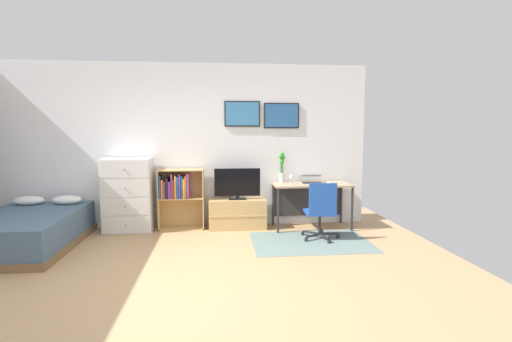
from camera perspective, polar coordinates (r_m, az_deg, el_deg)
The scene contains 14 objects.
ground_plane at distance 4.37m, azimuth -12.89°, elevation -15.71°, with size 7.20×7.20×0.00m, color tan.
wall_back_with_posters at distance 6.48m, azimuth -10.42°, elevation 3.75°, with size 6.12×0.09×2.70m.
area_rug at distance 5.70m, azimuth 8.15°, elevation -10.36°, with size 1.70×1.20×0.01m, color slate.
bed at distance 6.17m, azimuth -30.85°, elevation -7.58°, with size 1.28×1.94×0.60m.
dresser at distance 6.42m, azimuth -18.45°, elevation -3.39°, with size 0.75×0.46×1.17m.
bookshelf at distance 6.36m, azimuth -11.42°, elevation -3.26°, with size 0.73×0.30×0.98m.
tv_stand at distance 6.36m, azimuth -2.77°, elevation -6.34°, with size 0.93×0.41×0.49m.
television at distance 6.25m, azimuth -2.79°, elevation -1.96°, with size 0.75×0.16×0.51m.
desk at distance 6.45m, azimuth 8.07°, elevation -2.93°, with size 1.26×0.60×0.74m.
office_chair at distance 5.71m, azimuth 9.65°, elevation -5.64°, with size 0.57×0.58×0.86m.
laptop at distance 6.39m, azimuth 8.22°, elevation -1.25°, with size 0.38×0.41×0.15m.
computer_mouse at distance 6.35m, azimuth 10.73°, elevation -1.74°, with size 0.06×0.10×0.03m, color silver.
bamboo_vase at distance 6.41m, azimuth 3.85°, elevation 0.65°, with size 0.11×0.09×0.50m.
wine_glass at distance 6.20m, azimuth 5.22°, elevation -0.76°, with size 0.07×0.07×0.18m.
Camera 1 is at (0.53, -4.03, 1.62)m, focal length 26.93 mm.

